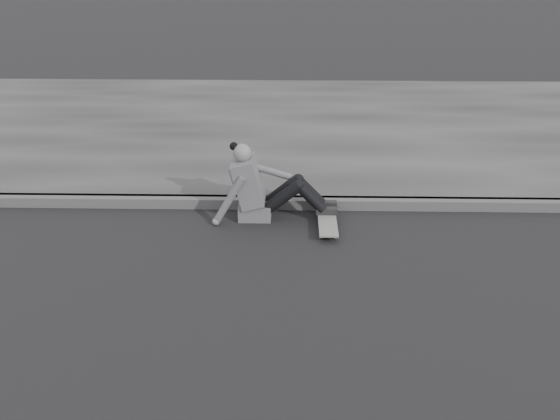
{
  "coord_description": "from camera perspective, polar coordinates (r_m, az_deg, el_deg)",
  "views": [
    {
      "loc": [
        -0.24,
        -4.04,
        3.0
      ],
      "look_at": [
        -0.36,
        1.41,
        0.5
      ],
      "focal_mm": 40.0,
      "sensor_mm": 36.0,
      "label": 1
    }
  ],
  "objects": [
    {
      "name": "seated_woman",
      "position": [
        6.89,
        -1.78,
        2.07
      ],
      "size": [
        1.38,
        0.46,
        0.88
      ],
      "color": "#59595C",
      "rests_on": "ground"
    },
    {
      "name": "sidewalk",
      "position": [
        10.08,
        2.62,
        7.63
      ],
      "size": [
        24.0,
        6.0,
        0.12
      ],
      "primitive_type": "cube",
      "color": "#363636",
      "rests_on": "ground"
    },
    {
      "name": "curb",
      "position": [
        7.25,
        3.08,
        0.65
      ],
      "size": [
        24.0,
        0.16,
        0.12
      ],
      "primitive_type": "cube",
      "color": "#4B4B4B",
      "rests_on": "ground"
    },
    {
      "name": "skateboard",
      "position": [
        6.78,
        4.35,
        -1.05
      ],
      "size": [
        0.2,
        0.78,
        0.09
      ],
      "color": "#A0A09B",
      "rests_on": "ground"
    },
    {
      "name": "ground",
      "position": [
        5.04,
        3.85,
        -12.0
      ],
      "size": [
        80.0,
        80.0,
        0.0
      ],
      "primitive_type": "plane",
      "color": "black",
      "rests_on": "ground"
    }
  ]
}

